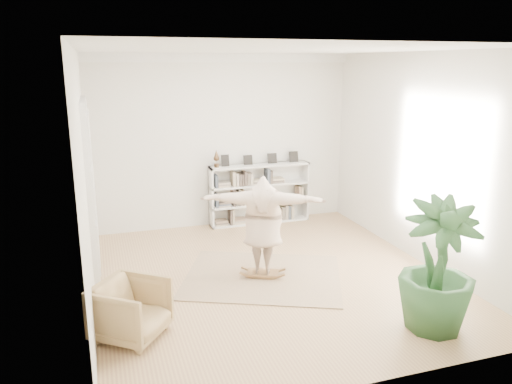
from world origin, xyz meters
TOP-DOWN VIEW (x-y plane):
  - floor at (0.00, 0.00)m, footprint 6.00×6.00m
  - room_shell at (0.00, 2.94)m, footprint 6.00×6.00m
  - doors at (-2.70, 1.30)m, footprint 0.09×1.78m
  - bookshelf at (0.74, 2.82)m, footprint 2.20×0.35m
  - armchair at (-2.30, -1.20)m, footprint 1.14×1.14m
  - rug at (-0.12, 0.03)m, footprint 3.10×2.85m
  - rocker_board at (-0.12, 0.03)m, footprint 0.59×0.48m
  - person at (-0.12, 0.03)m, footprint 2.03×1.30m
  - houseplant at (1.49, -2.21)m, footprint 1.24×1.24m

SIDE VIEW (x-z plane):
  - floor at x=0.00m, z-range 0.00..0.00m
  - rug at x=-0.12m, z-range 0.00..0.02m
  - rocker_board at x=-0.12m, z-range 0.01..0.12m
  - armchair at x=-2.30m, z-range 0.00..0.75m
  - bookshelf at x=0.74m, z-range -0.18..1.46m
  - houseplant at x=1.49m, z-range 0.00..1.76m
  - person at x=-0.12m, z-range 0.13..1.74m
  - doors at x=-2.70m, z-range -0.06..2.86m
  - room_shell at x=0.00m, z-range 0.51..6.51m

